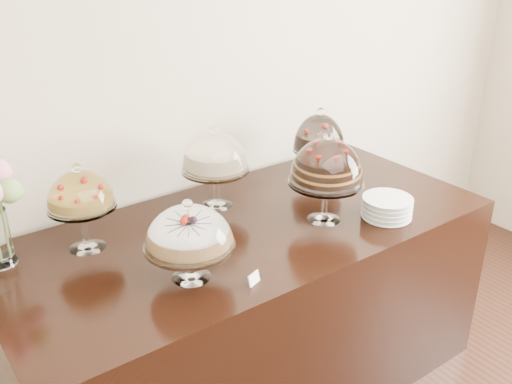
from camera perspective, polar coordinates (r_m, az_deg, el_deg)
wall_back at (r=2.78m, az=-6.84°, el=12.33°), size 5.00×0.04×3.00m
display_counter at (r=2.77m, az=-0.62°, el=-11.59°), size 2.20×1.00×0.90m
cake_stand_sugar_sponge at (r=2.08m, az=-6.73°, el=-3.92°), size 0.34×0.34×0.32m
cake_stand_choco_layer at (r=2.48m, az=7.09°, el=2.74°), size 0.33×0.33×0.42m
cake_stand_cheesecake at (r=2.61m, az=-4.12°, el=3.69°), size 0.32×0.32×0.40m
cake_stand_dark_choco at (r=2.95m, az=6.34°, el=5.60°), size 0.27×0.27×0.38m
cake_stand_fruit_tart at (r=2.35m, az=-17.18°, el=-0.19°), size 0.27×0.27×0.37m
plate_stack at (r=2.64m, az=12.97°, el=-1.53°), size 0.22×0.22×0.09m
price_card_left at (r=2.12m, az=-0.21°, el=-8.65°), size 0.06×0.03×0.04m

